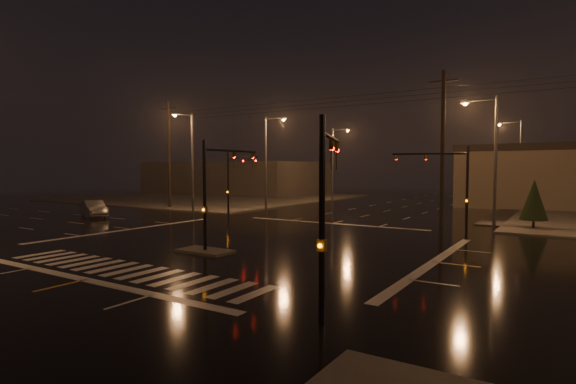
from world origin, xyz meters
name	(u,v)px	position (x,y,z in m)	size (l,w,h in m)	color
ground	(250,242)	(0.00, 0.00, 0.00)	(140.00, 140.00, 0.00)	black
sidewalk_nw	(212,197)	(-30.00, 30.00, 0.06)	(36.00, 36.00, 0.12)	#46433E
median_island	(205,251)	(0.00, -4.00, 0.07)	(3.00, 1.60, 0.15)	#46433E
crosswalk	(127,270)	(0.00, -9.00, 0.01)	(15.00, 2.60, 0.01)	beige
stop_bar_near	(86,280)	(0.00, -11.00, 0.01)	(16.00, 0.50, 0.01)	beige
stop_bar_far	(332,223)	(0.00, 11.00, 0.01)	(16.00, 0.50, 0.01)	beige
commercial_block	(236,178)	(-35.00, 42.00, 2.80)	(30.00, 18.00, 5.60)	#3F3A38
signal_mast_median	(216,182)	(0.00, -3.07, 3.75)	(0.25, 4.59, 6.00)	black
signal_mast_ne	(451,179)	(9.50, 10.14, 3.79)	(4.84, 1.86, 6.00)	black
signal_mast_nw	(234,176)	(-9.50, 10.14, 3.79)	(4.84, 1.86, 6.00)	black
signal_mast_se	(326,194)	(10.23, -9.75, 3.71)	(1.55, 3.87, 6.00)	black
streetlight_1	(268,156)	(-11.18, 18.00, 5.80)	(2.77, 0.32, 10.00)	#38383A
streetlight_2	(335,159)	(-11.18, 34.00, 5.80)	(2.77, 0.32, 10.00)	#38383A
streetlight_3	(491,151)	(11.18, 16.00, 5.80)	(2.77, 0.32, 10.00)	#38383A
streetlight_4	(518,157)	(11.18, 36.00, 5.80)	(2.77, 0.32, 10.00)	#38383A
streetlight_5	(190,155)	(-16.00, 11.18, 5.80)	(0.32, 2.77, 10.00)	#38383A
utility_pole_0	(169,154)	(-22.00, 14.00, 6.13)	(2.20, 0.32, 12.00)	black
utility_pole_1	(443,147)	(8.00, 14.00, 6.13)	(2.20, 0.32, 12.00)	black
conifer_0	(534,200)	(14.20, 15.73, 2.20)	(1.92, 1.92, 3.70)	black
car_crossing	(94,209)	(-20.98, 3.69, 0.76)	(1.61, 4.61, 1.52)	slate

